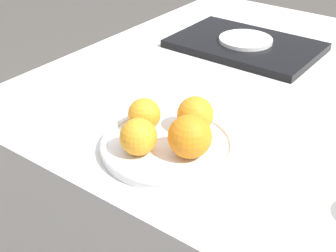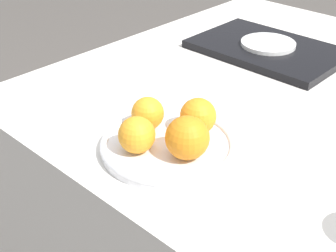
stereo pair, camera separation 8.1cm
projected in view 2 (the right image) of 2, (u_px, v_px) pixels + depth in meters
table at (309, 234)px, 1.17m from camera, size 1.22×1.07×0.74m
fruit_platter at (168, 145)px, 0.83m from camera, size 0.24×0.24×0.02m
orange_0 at (187, 138)px, 0.77m from camera, size 0.08×0.08×0.08m
orange_1 at (148, 113)px, 0.86m from camera, size 0.06×0.06×0.06m
orange_2 at (198, 116)px, 0.84m from camera, size 0.07×0.07×0.07m
orange_3 at (137, 135)px, 0.79m from camera, size 0.06×0.06×0.06m
serving_tray at (268, 49)px, 1.21m from camera, size 0.37×0.25×0.02m
side_plate at (268, 44)px, 1.21m from camera, size 0.14×0.14×0.01m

